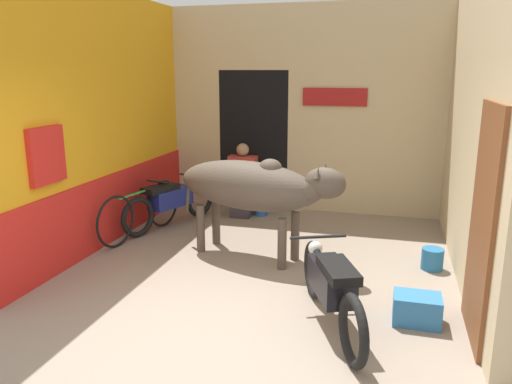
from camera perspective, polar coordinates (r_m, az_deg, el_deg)
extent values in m
plane|color=gray|center=(4.60, -5.69, -17.12)|extent=(30.00, 30.00, 0.00)
cube|color=orange|center=(7.11, -17.49, 7.87)|extent=(0.18, 4.58, 3.41)
cube|color=red|center=(7.28, -16.14, -1.76)|extent=(0.03, 4.58, 0.95)
cube|color=red|center=(6.04, -22.85, 3.88)|extent=(0.08, 0.56, 0.64)
cube|color=#C6B289|center=(8.49, 5.63, 17.25)|extent=(4.56, 0.18, 1.05)
cube|color=#C6B289|center=(9.06, -6.42, 6.20)|extent=(0.82, 0.18, 2.36)
cube|color=#C6B289|center=(8.44, 12.21, 5.43)|extent=(2.52, 0.18, 2.36)
cube|color=black|center=(9.08, 0.44, 6.30)|extent=(1.21, 0.90, 2.36)
cube|color=maroon|center=(8.30, 8.98, 10.68)|extent=(1.04, 0.03, 0.29)
cube|color=#C6B289|center=(6.07, 24.02, 6.42)|extent=(0.18, 4.58, 3.41)
cube|color=brown|center=(4.75, 24.50, -3.45)|extent=(0.05, 1.00, 2.10)
ellipsoid|color=#4C4238|center=(6.30, -1.08, 0.77)|extent=(2.06, 1.14, 0.62)
ellipsoid|color=#4C4238|center=(6.08, 1.66, 2.75)|extent=(0.35, 0.33, 0.23)
cylinder|color=#4C4238|center=(5.89, 6.42, 0.25)|extent=(0.47, 0.39, 0.41)
ellipsoid|color=#4C4238|center=(5.80, 7.90, 1.00)|extent=(0.57, 0.43, 0.37)
cylinder|color=#4C4238|center=(6.87, -7.72, 0.01)|extent=(0.13, 0.07, 0.58)
cylinder|color=#4C4238|center=(6.35, 4.49, -5.00)|extent=(0.11, 0.11, 0.64)
cylinder|color=#4C4238|center=(6.04, 3.00, -5.95)|extent=(0.11, 0.11, 0.64)
cylinder|color=#4C4238|center=(6.93, -4.58, -3.37)|extent=(0.11, 0.11, 0.64)
cylinder|color=#4C4238|center=(6.65, -6.35, -4.15)|extent=(0.11, 0.11, 0.64)
cone|color=#473D33|center=(5.91, 8.04, 2.60)|extent=(0.10, 0.14, 0.17)
cone|color=#473D33|center=(5.67, 7.04, 2.17)|extent=(0.10, 0.14, 0.17)
torus|color=black|center=(4.26, 11.02, -15.28)|extent=(0.31, 0.59, 0.61)
torus|color=black|center=(5.37, 6.59, -8.79)|extent=(0.31, 0.59, 0.61)
cube|color=black|center=(4.74, 8.60, -9.93)|extent=(0.54, 0.76, 0.28)
cube|color=black|center=(4.50, 9.37, -8.79)|extent=(0.46, 0.62, 0.09)
cylinder|color=black|center=(5.10, 7.11, -5.12)|extent=(0.55, 0.26, 0.03)
sphere|color=silver|center=(5.23, 6.81, -6.40)|extent=(0.15, 0.15, 0.15)
torus|color=black|center=(7.38, -13.35, -2.81)|extent=(0.29, 0.58, 0.60)
torus|color=black|center=(8.25, -6.44, -0.78)|extent=(0.29, 0.58, 0.60)
cube|color=navy|center=(7.76, -9.74, -0.64)|extent=(0.52, 0.77, 0.28)
cube|color=black|center=(7.59, -10.86, 0.39)|extent=(0.45, 0.63, 0.09)
cylinder|color=black|center=(8.06, -7.21, 1.82)|extent=(0.55, 0.24, 0.03)
sphere|color=silver|center=(8.16, -6.73, 0.87)|extent=(0.15, 0.15, 0.15)
torus|color=black|center=(7.03, -15.75, -3.27)|extent=(0.18, 0.71, 0.72)
torus|color=black|center=(7.80, -10.54, -1.30)|extent=(0.18, 0.71, 0.72)
cylinder|color=green|center=(7.33, -13.13, -0.04)|extent=(0.20, 0.86, 0.03)
cylinder|color=black|center=(7.65, -11.09, 1.15)|extent=(0.44, 0.12, 0.03)
cube|color=#3D3842|center=(8.15, -1.81, -1.65)|extent=(0.32, 0.14, 0.38)
cube|color=#3D3842|center=(8.17, -1.64, 0.14)|extent=(0.32, 0.32, 0.11)
cube|color=maroon|center=(8.18, -1.51, 2.19)|extent=(0.46, 0.20, 0.57)
sphere|color=#937051|center=(8.11, -1.53, 4.86)|extent=(0.20, 0.20, 0.20)
cylinder|color=#2856B2|center=(8.30, 0.52, -1.49)|extent=(0.23, 0.23, 0.35)
cylinder|color=#2856B2|center=(8.25, 0.53, -0.21)|extent=(0.33, 0.33, 0.04)
cube|color=teal|center=(5.11, 17.90, -12.61)|extent=(0.44, 0.32, 0.28)
cylinder|color=#23669E|center=(6.46, 19.50, -7.22)|extent=(0.26, 0.26, 0.26)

